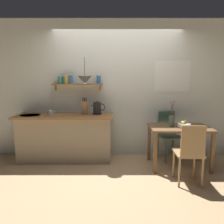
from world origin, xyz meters
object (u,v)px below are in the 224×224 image
Objects in this scene: dining_table at (179,133)px; knife_block at (85,108)px; dining_chair_near at (190,151)px; dining_chair_far at (168,132)px; twig_vase at (172,121)px; coffee_mug_by_sink at (51,113)px; electric_kettle at (97,108)px; fruit_bowl at (184,125)px; pendant_lamp at (85,80)px.

knife_block is at bearing 168.32° from dining_table.
dining_chair_near is 1.00× the size of dining_chair_far.
twig_vase is 3.88× the size of coffee_mug_by_sink.
dining_chair_far is at bearing 81.86° from twig_vase.
dining_chair_far is 3.46× the size of electric_kettle.
dining_table is 2.38m from coffee_mug_by_sink.
dining_chair_far is 1.70m from knife_block.
fruit_bowl is (0.13, -0.50, 0.26)m from dining_chair_far.
fruit_bowl is 1.87× the size of coffee_mug_by_sink.
dining_chair_far is 1.47m from electric_kettle.
knife_block is at bearing -177.55° from dining_chair_far.
knife_block is at bearing 166.27° from fruit_bowl.
knife_block reaches higher than dining_table.
knife_block is (-1.66, 1.04, 0.50)m from dining_chair_near.
pendant_lamp is (0.02, -0.12, 0.52)m from knife_block.
electric_kettle is at bearing 163.75° from fruit_bowl.
fruit_bowl is at bearing -55.38° from dining_table.
dining_table is 1.79m from knife_block.
dining_table is at bearing 124.62° from fruit_bowl.
coffee_mug_by_sink is (-2.26, -0.12, 0.41)m from dining_chair_far.
twig_vase is at bearing -8.27° from pendant_lamp.
coffee_mug_by_sink is at bearing -175.83° from electric_kettle.
dining_table is 0.19m from fruit_bowl.
dining_chair_near is 2.00× the size of twig_vase.
pendant_lamp is (-1.68, 0.23, 0.92)m from dining_table.
dining_chair_far is 1.99× the size of twig_vase.
pendant_lamp is at bearing -79.15° from knife_block.
pendant_lamp reaches higher than dining_table.
coffee_mug_by_sink is (-0.64, -0.05, -0.09)m from knife_block.
twig_vase is (-0.09, 0.69, 0.32)m from dining_chair_near.
knife_block reaches higher than coffee_mug_by_sink.
pendant_lamp is at bearing 150.78° from dining_chair_near.
coffee_mug_by_sink is (-2.20, 0.30, 0.10)m from twig_vase.
dining_chair_far is at bearing 91.78° from dining_chair_near.
electric_kettle is (-1.52, 0.44, 0.23)m from fruit_bowl.
knife_block reaches higher than dining_chair_far.
coffee_mug_by_sink reaches higher than dining_chair_near.
dining_chair_near is 2.54m from coffee_mug_by_sink.
electric_kettle is 0.59m from pendant_lamp.
fruit_bowl reaches higher than dining_table.
dining_chair_near is (-0.05, -0.69, -0.10)m from dining_table.
pendant_lamp reaches higher than fruit_bowl.
dining_table is at bearing -7.36° from coffee_mug_by_sink.
fruit_bowl is 0.47× the size of pendant_lamp.
electric_kettle is (-1.33, 0.36, 0.17)m from twig_vase.
dining_chair_near reaches higher than dining_table.
dining_chair_near is 1.84m from electric_kettle.
electric_kettle is (-1.42, 1.05, 0.49)m from dining_chair_near.
twig_vase is 2.23m from coffee_mug_by_sink.
electric_kettle is 0.56× the size of pendant_lamp.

